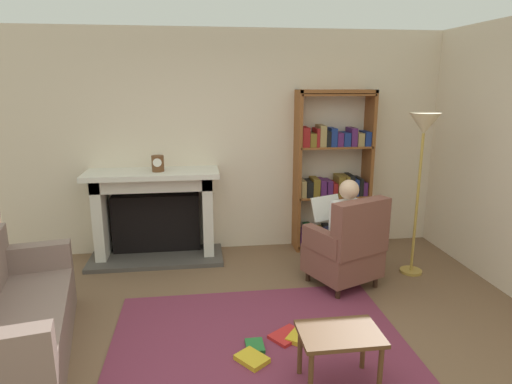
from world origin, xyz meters
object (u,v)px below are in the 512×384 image
(fireplace, at_px, (155,211))
(floor_lamp, at_px, (423,139))
(mantel_clock, at_px, (158,163))
(seated_reader, at_px, (340,227))
(armchair_reading, at_px, (347,248))
(sofa_floral, at_px, (9,320))
(side_table, at_px, (340,340))
(bookshelf, at_px, (332,176))

(fireplace, bearing_deg, floor_lamp, -16.76)
(mantel_clock, height_order, seated_reader, mantel_clock)
(armchair_reading, relative_size, floor_lamp, 0.55)
(sofa_floral, bearing_deg, mantel_clock, -39.70)
(mantel_clock, bearing_deg, armchair_reading, -27.16)
(seated_reader, height_order, side_table, seated_reader)
(armchair_reading, relative_size, sofa_floral, 0.54)
(side_table, bearing_deg, seated_reader, 72.01)
(armchair_reading, distance_m, seated_reader, 0.23)
(armchair_reading, bearing_deg, bookshelf, -122.09)
(bookshelf, distance_m, side_table, 2.79)
(armchair_reading, xyz_separation_m, seated_reader, (-0.05, 0.11, 0.20))
(sofa_floral, height_order, side_table, sofa_floral)
(fireplace, xyz_separation_m, sofa_floral, (-0.93, -1.95, -0.25))
(mantel_clock, bearing_deg, floor_lamp, -15.22)
(seated_reader, distance_m, sofa_floral, 3.07)
(armchair_reading, bearing_deg, fireplace, -52.05)
(fireplace, xyz_separation_m, armchair_reading, (2.02, -1.10, -0.15))
(side_table, bearing_deg, fireplace, 119.27)
(side_table, bearing_deg, bookshelf, 74.28)
(fireplace, height_order, mantel_clock, mantel_clock)
(armchair_reading, relative_size, side_table, 1.73)
(fireplace, distance_m, armchair_reading, 2.31)
(fireplace, xyz_separation_m, seated_reader, (1.97, -0.99, 0.05))
(mantel_clock, xyz_separation_m, side_table, (1.38, -2.49, -0.82))
(mantel_clock, bearing_deg, fireplace, 124.72)
(seated_reader, xyz_separation_m, sofa_floral, (-2.91, -0.95, -0.30))
(mantel_clock, xyz_separation_m, armchair_reading, (1.95, -1.00, -0.75))
(fireplace, height_order, sofa_floral, fireplace)
(sofa_floral, bearing_deg, seated_reader, -82.95)
(sofa_floral, distance_m, floor_lamp, 4.13)
(fireplace, height_order, bookshelf, bookshelf)
(bookshelf, distance_m, floor_lamp, 1.26)
(fireplace, relative_size, floor_lamp, 0.89)
(side_table, bearing_deg, armchair_reading, 69.21)
(armchair_reading, relative_size, seated_reader, 0.85)
(fireplace, xyz_separation_m, floor_lamp, (2.87, -0.86, 0.93))
(seated_reader, relative_size, sofa_floral, 0.63)
(side_table, bearing_deg, sofa_floral, 164.85)
(bookshelf, distance_m, sofa_floral, 3.75)
(seated_reader, bearing_deg, mantel_clock, -48.55)
(floor_lamp, bearing_deg, armchair_reading, -164.23)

